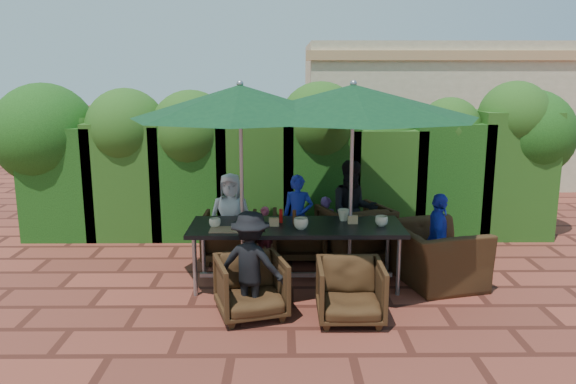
{
  "coord_description": "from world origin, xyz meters",
  "views": [
    {
      "loc": [
        -0.07,
        -6.38,
        2.53
      ],
      "look_at": [
        -0.02,
        0.4,
        1.1
      ],
      "focal_mm": 35.0,
      "sensor_mm": 36.0,
      "label": 1
    }
  ],
  "objects_px": {
    "chair_far_left": "(229,234)",
    "chair_far_right": "(355,231)",
    "umbrella_right": "(353,101)",
    "chair_far_mid": "(299,233)",
    "chair_near_left": "(251,284)",
    "chair_near_right": "(350,288)",
    "dining_table": "(296,231)",
    "umbrella_left": "(240,102)",
    "chair_end_right": "(435,245)"
  },
  "relations": [
    {
      "from": "chair_far_left",
      "to": "chair_far_right",
      "type": "bearing_deg",
      "value": 178.56
    },
    {
      "from": "umbrella_right",
      "to": "chair_far_mid",
      "type": "bearing_deg",
      "value": 122.89
    },
    {
      "from": "chair_near_left",
      "to": "chair_near_right",
      "type": "relative_size",
      "value": 1.02
    },
    {
      "from": "dining_table",
      "to": "chair_far_right",
      "type": "height_order",
      "value": "chair_far_right"
    },
    {
      "from": "umbrella_right",
      "to": "chair_near_right",
      "type": "xyz_separation_m",
      "value": [
        -0.12,
        -1.09,
        -1.87
      ]
    },
    {
      "from": "umbrella_left",
      "to": "chair_far_left",
      "type": "bearing_deg",
      "value": 104.55
    },
    {
      "from": "chair_far_mid",
      "to": "chair_far_right",
      "type": "bearing_deg",
      "value": 170.51
    },
    {
      "from": "chair_far_mid",
      "to": "chair_end_right",
      "type": "height_order",
      "value": "chair_end_right"
    },
    {
      "from": "dining_table",
      "to": "umbrella_left",
      "type": "distance_m",
      "value": 1.67
    },
    {
      "from": "umbrella_left",
      "to": "chair_far_right",
      "type": "relative_size",
      "value": 2.93
    },
    {
      "from": "umbrella_left",
      "to": "chair_near_right",
      "type": "relative_size",
      "value": 3.63
    },
    {
      "from": "umbrella_right",
      "to": "chair_far_right",
      "type": "distance_m",
      "value": 1.96
    },
    {
      "from": "chair_far_mid",
      "to": "chair_near_left",
      "type": "distance_m",
      "value": 1.97
    },
    {
      "from": "chair_far_left",
      "to": "umbrella_left",
      "type": "bearing_deg",
      "value": 105.44
    },
    {
      "from": "umbrella_right",
      "to": "chair_near_left",
      "type": "xyz_separation_m",
      "value": [
        -1.15,
        -0.97,
        -1.86
      ]
    },
    {
      "from": "chair_near_left",
      "to": "chair_near_right",
      "type": "distance_m",
      "value": 1.04
    },
    {
      "from": "dining_table",
      "to": "chair_far_mid",
      "type": "relative_size",
      "value": 3.42
    },
    {
      "from": "umbrella_left",
      "to": "chair_far_mid",
      "type": "relative_size",
      "value": 3.4
    },
    {
      "from": "chair_near_left",
      "to": "chair_end_right",
      "type": "xyz_separation_m",
      "value": [
        2.19,
        0.94,
        0.13
      ]
    },
    {
      "from": "chair_far_mid",
      "to": "chair_end_right",
      "type": "relative_size",
      "value": 0.68
    },
    {
      "from": "umbrella_right",
      "to": "chair_end_right",
      "type": "bearing_deg",
      "value": -1.58
    },
    {
      "from": "umbrella_left",
      "to": "umbrella_right",
      "type": "distance_m",
      "value": 1.3
    },
    {
      "from": "chair_near_left",
      "to": "chair_near_right",
      "type": "xyz_separation_m",
      "value": [
        1.04,
        -0.13,
        -0.01
      ]
    },
    {
      "from": "chair_far_mid",
      "to": "chair_near_right",
      "type": "relative_size",
      "value": 1.07
    },
    {
      "from": "umbrella_right",
      "to": "chair_far_right",
      "type": "bearing_deg",
      "value": 78.27
    },
    {
      "from": "umbrella_left",
      "to": "chair_near_left",
      "type": "relative_size",
      "value": 3.57
    },
    {
      "from": "dining_table",
      "to": "chair_far_left",
      "type": "bearing_deg",
      "value": 134.05
    },
    {
      "from": "dining_table",
      "to": "chair_far_mid",
      "type": "height_order",
      "value": "dining_table"
    },
    {
      "from": "chair_far_right",
      "to": "chair_near_left",
      "type": "height_order",
      "value": "chair_far_right"
    },
    {
      "from": "umbrella_right",
      "to": "chair_far_left",
      "type": "distance_m",
      "value": 2.56
    },
    {
      "from": "dining_table",
      "to": "chair_near_right",
      "type": "height_order",
      "value": "dining_table"
    },
    {
      "from": "chair_near_left",
      "to": "chair_end_right",
      "type": "relative_size",
      "value": 0.65
    },
    {
      "from": "chair_near_right",
      "to": "chair_far_right",
      "type": "bearing_deg",
      "value": 81.54
    },
    {
      "from": "umbrella_left",
      "to": "chair_far_left",
      "type": "distance_m",
      "value": 2.11
    },
    {
      "from": "chair_near_right",
      "to": "chair_near_left",
      "type": "bearing_deg",
      "value": 173.13
    },
    {
      "from": "chair_far_mid",
      "to": "chair_near_right",
      "type": "distance_m",
      "value": 2.06
    },
    {
      "from": "chair_end_right",
      "to": "dining_table",
      "type": "bearing_deg",
      "value": 76.8
    },
    {
      "from": "chair_far_right",
      "to": "chair_near_right",
      "type": "xyz_separation_m",
      "value": [
        -0.28,
        -1.89,
        -0.08
      ]
    },
    {
      "from": "chair_far_left",
      "to": "chair_near_left",
      "type": "height_order",
      "value": "chair_far_left"
    },
    {
      "from": "chair_far_left",
      "to": "dining_table",
      "type": "bearing_deg",
      "value": 134.94
    },
    {
      "from": "umbrella_right",
      "to": "chair_far_left",
      "type": "relative_size",
      "value": 4.03
    },
    {
      "from": "umbrella_left",
      "to": "chair_far_right",
      "type": "bearing_deg",
      "value": 32.12
    },
    {
      "from": "umbrella_left",
      "to": "umbrella_right",
      "type": "bearing_deg",
      "value": 5.41
    },
    {
      "from": "chair_far_left",
      "to": "chair_near_right",
      "type": "xyz_separation_m",
      "value": [
        1.44,
        -1.96,
        -0.02
      ]
    },
    {
      "from": "umbrella_left",
      "to": "chair_near_left",
      "type": "height_order",
      "value": "umbrella_left"
    },
    {
      "from": "chair_far_mid",
      "to": "chair_far_right",
      "type": "distance_m",
      "value": 0.77
    },
    {
      "from": "umbrella_right",
      "to": "chair_end_right",
      "type": "xyz_separation_m",
      "value": [
        1.04,
        -0.03,
        -1.73
      ]
    },
    {
      "from": "chair_far_left",
      "to": "chair_far_mid",
      "type": "relative_size",
      "value": 0.98
    },
    {
      "from": "umbrella_right",
      "to": "chair_near_left",
      "type": "distance_m",
      "value": 2.39
    },
    {
      "from": "dining_table",
      "to": "chair_far_right",
      "type": "relative_size",
      "value": 2.95
    }
  ]
}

